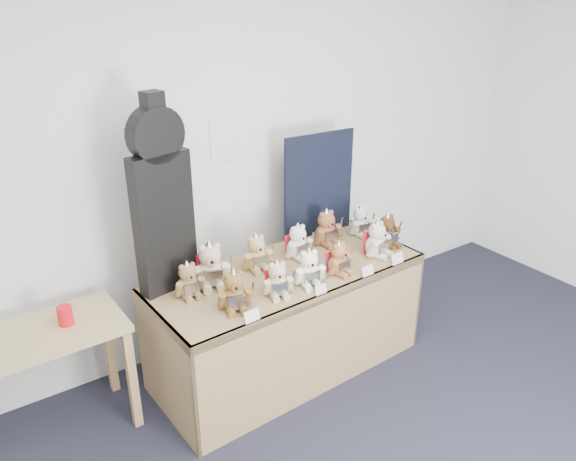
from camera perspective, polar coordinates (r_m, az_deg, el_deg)
room_shell at (r=3.80m, az=-6.49°, el=9.13°), size 6.00×6.00×6.00m
display_table at (r=3.67m, az=0.63°, el=-6.76°), size 1.84×0.83×0.75m
side_table at (r=3.46m, az=-23.34°, el=-11.08°), size 0.87×0.49×0.72m
guitar_case at (r=3.29m, az=-12.71°, el=3.19°), size 0.37×0.17×1.19m
navy_board at (r=4.04m, az=3.15°, el=4.64°), size 0.57×0.05×0.76m
red_cup at (r=3.38m, az=-21.69°, el=-8.02°), size 0.08×0.08×0.11m
teddy_front_far_left at (r=3.20m, az=-5.46°, el=-6.25°), size 0.22×0.21×0.27m
teddy_front_left at (r=3.33m, az=-1.10°, el=-5.07°), size 0.20×0.19×0.25m
teddy_front_centre at (r=3.44m, az=2.16°, el=-3.93°), size 0.22×0.20×0.27m
teddy_front_right at (r=3.58m, az=5.20°, el=-2.96°), size 0.20×0.18×0.24m
teddy_front_far_right at (r=3.84m, az=9.04°, el=-1.00°), size 0.23×0.21×0.28m
teddy_front_end at (r=3.99m, az=10.06°, el=-0.19°), size 0.22×0.18×0.26m
teddy_back_left at (r=3.45m, az=-7.86°, el=-3.68°), size 0.26×0.25×0.32m
teddy_back_centre_left at (r=3.62m, az=-3.20°, el=-2.39°), size 0.22×0.19×0.27m
teddy_back_centre_right at (r=3.77m, az=1.05°, el=-1.26°), size 0.21×0.18×0.26m
teddy_back_right at (r=3.97m, az=3.95°, el=0.15°), size 0.23×0.19×0.29m
teddy_back_end at (r=4.15m, az=7.39°, el=0.85°), size 0.20×0.17×0.25m
teddy_back_far_left at (r=3.37m, az=-10.08°, el=-5.10°), size 0.20×0.16×0.25m
entry_card_a at (r=3.12m, az=-3.68°, el=-8.65°), size 0.10×0.02×0.07m
entry_card_b at (r=3.37m, az=3.36°, el=-6.01°), size 0.08×0.02×0.06m
entry_card_c at (r=3.60m, az=8.10°, el=-4.06°), size 0.09×0.02×0.07m
entry_card_d at (r=3.78m, az=11.07°, el=-2.81°), size 0.10×0.03×0.07m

